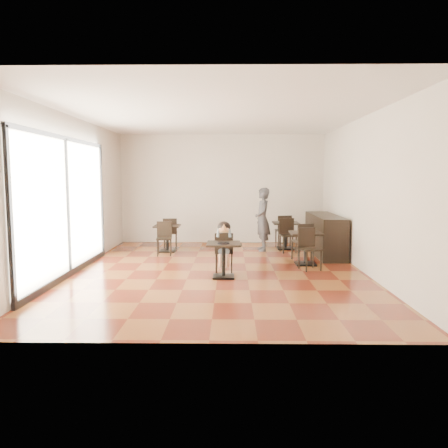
{
  "coord_description": "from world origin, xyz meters",
  "views": [
    {
      "loc": [
        0.26,
        -8.98,
        1.97
      ],
      "look_at": [
        0.12,
        -0.11,
        1.0
      ],
      "focal_mm": 35.0,
      "sensor_mm": 36.0,
      "label": 1
    }
  ],
  "objects_px": {
    "cafe_table_back": "(285,236)",
    "chair_mid_a": "(302,242)",
    "child_table": "(224,260)",
    "chair_left_b": "(164,239)",
    "child": "(224,247)",
    "chair_back_b": "(288,236)",
    "chair_mid_b": "(310,249)",
    "chair_back_a": "(283,230)",
    "chair_left_a": "(170,233)",
    "child_chair": "(224,252)",
    "cafe_table_left": "(167,238)",
    "cafe_table_mid": "(306,248)",
    "adult_patron": "(263,219)"
  },
  "relations": [
    {
      "from": "child_table",
      "to": "chair_mid_a",
      "type": "bearing_deg",
      "value": 45.39
    },
    {
      "from": "child",
      "to": "chair_back_b",
      "type": "bearing_deg",
      "value": 54.96
    },
    {
      "from": "chair_mid_b",
      "to": "chair_left_a",
      "type": "distance_m",
      "value": 4.33
    },
    {
      "from": "cafe_table_left",
      "to": "chair_mid_b",
      "type": "distance_m",
      "value": 4.01
    },
    {
      "from": "chair_left_b",
      "to": "chair_back_b",
      "type": "xyz_separation_m",
      "value": [
        3.16,
        0.48,
        0.02
      ]
    },
    {
      "from": "chair_mid_b",
      "to": "chair_left_b",
      "type": "distance_m",
      "value": 3.73
    },
    {
      "from": "chair_left_a",
      "to": "chair_back_b",
      "type": "xyz_separation_m",
      "value": [
        3.16,
        -0.62,
        0.02
      ]
    },
    {
      "from": "chair_mid_b",
      "to": "cafe_table_left",
      "type": "bearing_deg",
      "value": 128.29
    },
    {
      "from": "chair_mid_a",
      "to": "adult_patron",
      "type": "bearing_deg",
      "value": -75.26
    },
    {
      "from": "chair_mid_a",
      "to": "cafe_table_back",
      "type": "bearing_deg",
      "value": -101.61
    },
    {
      "from": "cafe_table_back",
      "to": "cafe_table_left",
      "type": "bearing_deg",
      "value": -171.41
    },
    {
      "from": "child_chair",
      "to": "child",
      "type": "height_order",
      "value": "child"
    },
    {
      "from": "child_table",
      "to": "child",
      "type": "xyz_separation_m",
      "value": [
        0.0,
        0.55,
        0.18
      ]
    },
    {
      "from": "cafe_table_back",
      "to": "chair_mid_a",
      "type": "relative_size",
      "value": 0.83
    },
    {
      "from": "child_chair",
      "to": "chair_left_a",
      "type": "bearing_deg",
      "value": -62.65
    },
    {
      "from": "cafe_table_mid",
      "to": "chair_back_b",
      "type": "bearing_deg",
      "value": 96.64
    },
    {
      "from": "child_table",
      "to": "chair_left_b",
      "type": "xyz_separation_m",
      "value": [
        -1.53,
        2.4,
        0.08
      ]
    },
    {
      "from": "child",
      "to": "cafe_table_left",
      "type": "bearing_deg",
      "value": 122.45
    },
    {
      "from": "child_table",
      "to": "chair_left_b",
      "type": "distance_m",
      "value": 2.84
    },
    {
      "from": "adult_patron",
      "to": "cafe_table_back",
      "type": "relative_size",
      "value": 2.29
    },
    {
      "from": "child_table",
      "to": "child",
      "type": "bearing_deg",
      "value": 90.0
    },
    {
      "from": "chair_back_a",
      "to": "chair_mid_b",
      "type": "bearing_deg",
      "value": 85.52
    },
    {
      "from": "child_chair",
      "to": "chair_mid_a",
      "type": "distance_m",
      "value": 2.23
    },
    {
      "from": "child",
      "to": "chair_back_a",
      "type": "distance_m",
      "value": 3.8
    },
    {
      "from": "child_chair",
      "to": "chair_back_a",
      "type": "xyz_separation_m",
      "value": [
        1.63,
        3.43,
        0.03
      ]
    },
    {
      "from": "adult_patron",
      "to": "cafe_table_mid",
      "type": "xyz_separation_m",
      "value": [
        0.83,
        -1.84,
        -0.47
      ]
    },
    {
      "from": "adult_patron",
      "to": "chair_back_a",
      "type": "bearing_deg",
      "value": 134.85
    },
    {
      "from": "child_table",
      "to": "chair_left_a",
      "type": "relative_size",
      "value": 0.82
    },
    {
      "from": "chair_mid_a",
      "to": "chair_mid_b",
      "type": "bearing_deg",
      "value": 71.76
    },
    {
      "from": "chair_mid_a",
      "to": "chair_back_b",
      "type": "distance_m",
      "value": 1.05
    },
    {
      "from": "chair_left_a",
      "to": "chair_left_b",
      "type": "xyz_separation_m",
      "value": [
        0.0,
        -1.1,
        0.0
      ]
    },
    {
      "from": "chair_left_b",
      "to": "chair_back_a",
      "type": "relative_size",
      "value": 0.95
    },
    {
      "from": "child_table",
      "to": "cafe_table_back",
      "type": "bearing_deg",
      "value": 64.54
    },
    {
      "from": "cafe_table_left",
      "to": "chair_mid_b",
      "type": "height_order",
      "value": "chair_mid_b"
    },
    {
      "from": "child",
      "to": "chair_mid_b",
      "type": "distance_m",
      "value": 1.83
    },
    {
      "from": "child_table",
      "to": "chair_left_a",
      "type": "xyz_separation_m",
      "value": [
        -1.53,
        3.5,
        0.08
      ]
    },
    {
      "from": "child",
      "to": "adult_patron",
      "type": "bearing_deg",
      "value": 69.15
    },
    {
      "from": "child_chair",
      "to": "chair_left_b",
      "type": "distance_m",
      "value": 2.4
    },
    {
      "from": "adult_patron",
      "to": "chair_back_b",
      "type": "height_order",
      "value": "adult_patron"
    },
    {
      "from": "child_table",
      "to": "child_chair",
      "type": "distance_m",
      "value": 0.55
    },
    {
      "from": "cafe_table_back",
      "to": "chair_mid_b",
      "type": "bearing_deg",
      "value": -86.07
    },
    {
      "from": "child",
      "to": "chair_back_b",
      "type": "xyz_separation_m",
      "value": [
        1.63,
        2.33,
        -0.08
      ]
    },
    {
      "from": "chair_back_a",
      "to": "child_table",
      "type": "bearing_deg",
      "value": 59.95
    },
    {
      "from": "child",
      "to": "chair_left_b",
      "type": "distance_m",
      "value": 2.4
    },
    {
      "from": "child_chair",
      "to": "chair_mid_a",
      "type": "height_order",
      "value": "chair_mid_a"
    },
    {
      "from": "child_table",
      "to": "child_chair",
      "type": "xyz_separation_m",
      "value": [
        0.0,
        0.55,
        0.07
      ]
    },
    {
      "from": "cafe_table_back",
      "to": "chair_back_a",
      "type": "relative_size",
      "value": 0.83
    },
    {
      "from": "chair_mid_a",
      "to": "chair_left_a",
      "type": "xyz_separation_m",
      "value": [
        -3.34,
        1.66,
        -0.02
      ]
    },
    {
      "from": "child_chair",
      "to": "child",
      "type": "xyz_separation_m",
      "value": [
        -0.0,
        0.0,
        0.11
      ]
    },
    {
      "from": "chair_left_b",
      "to": "cafe_table_mid",
      "type": "bearing_deg",
      "value": -24.04
    }
  ]
}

